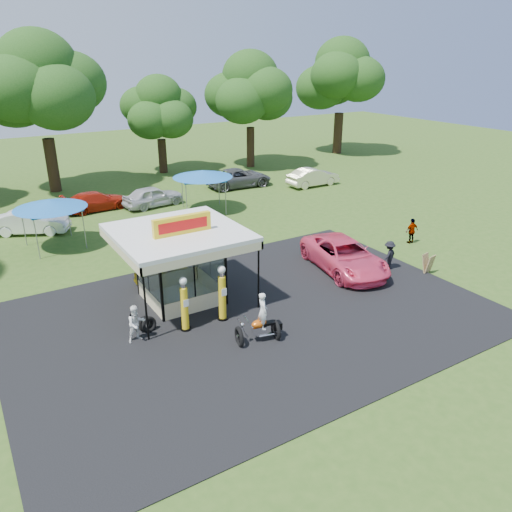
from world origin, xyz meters
The scene contains 24 objects.
ground centered at (0.00, 0.00, 0.00)m, with size 120.00×120.00×0.00m, color #315119.
asphalt_apron centered at (0.00, 2.00, 0.02)m, with size 20.00×14.00×0.04m, color black.
gas_station_kiosk centered at (-2.00, 4.99, 1.78)m, with size 5.40×5.40×4.18m.
gas_pump_left centered at (-2.98, 2.40, 1.14)m, with size 0.44×0.44×2.38m.
gas_pump_right centered at (-1.28, 2.38, 1.20)m, with size 0.47×0.47×2.50m.
motorcycle centered at (-0.78, 0.11, 0.84)m, with size 1.90×1.19×2.16m.
spare_tires centered at (-4.35, 3.13, 0.33)m, with size 0.85×0.62×0.69m.
a_frame_sign centered at (10.01, 1.19, 0.50)m, with size 0.59×0.59×0.99m.
kiosk_car centered at (-2.00, 7.20, 0.48)m, with size 1.13×2.82×0.96m, color yellow.
pink_sedan centered at (6.55, 3.70, 0.80)m, with size 2.66×5.76×1.60m, color #EE4067.
spectator_west centered at (-4.92, 2.66, 0.77)m, with size 0.75×0.58×1.54m, color white.
spectator_east_a centered at (8.58, 2.55, 0.78)m, with size 1.01×0.58×1.57m, color black.
spectator_east_b centered at (12.61, 4.67, 0.76)m, with size 0.89×0.37×1.52m, color gray.
bg_car_a centered at (-6.30, 18.32, 0.74)m, with size 1.57×4.50×1.48m, color white.
bg_car_b centered at (-1.52, 21.20, 0.67)m, with size 1.89×4.64×1.35m, color #AA1D0D.
bg_car_c centered at (2.31, 19.99, 0.76)m, with size 1.78×4.43×1.51m, color silver.
bg_car_d centered at (10.58, 21.75, 0.77)m, with size 2.57×5.56×1.55m, color #4E4E50.
bg_car_e centered at (16.07, 18.70, 0.76)m, with size 1.60×4.58×1.51m, color beige.
tent_west centered at (-5.53, 15.07, 2.57)m, with size 4.06×4.06×2.84m.
tent_east centered at (5.01, 17.07, 2.65)m, with size 4.19×4.19×2.93m.
oak_far_c centered at (-2.94, 28.36, 7.64)m, with size 10.22×10.22×12.05m.
oak_far_d centered at (7.18, 30.20, 5.49)m, with size 7.23×7.23×8.61m.
oak_far_e centered at (15.59, 28.18, 6.79)m, with size 8.93×8.93×10.63m.
oak_far_f centered at (27.61, 29.26, 7.64)m, with size 9.88×9.88×11.90m.
Camera 1 is at (-9.82, -14.23, 10.54)m, focal length 35.00 mm.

